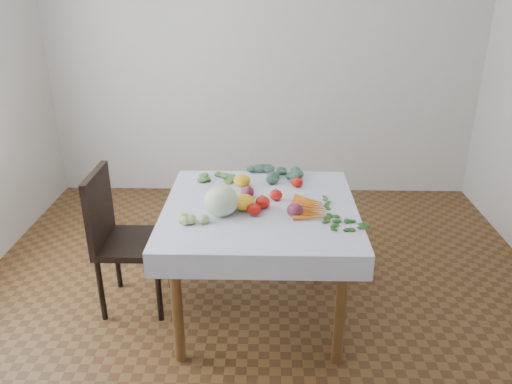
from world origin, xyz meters
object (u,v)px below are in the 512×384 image
table (260,221)px  chair (118,231)px  carrot_bunch (311,208)px  cabbage (221,201)px  heirloom_back (242,181)px

table → chair: bearing=174.6°
table → chair: chair is taller
table → chair: 0.90m
carrot_bunch → table: bearing=168.5°
cabbage → heirloom_back: (0.10, 0.42, -0.05)m
chair → heirloom_back: chair is taller
table → cabbage: (-0.22, -0.12, 0.19)m
chair → heirloom_back: size_ratio=8.30×
table → chair: (-0.89, 0.08, -0.12)m
chair → table: bearing=-5.4°
heirloom_back → carrot_bunch: bearing=-40.6°
cabbage → chair: bearing=162.9°
heirloom_back → chair: bearing=-164.7°
cabbage → carrot_bunch: (0.51, 0.06, -0.07)m
carrot_bunch → heirloom_back: bearing=139.4°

